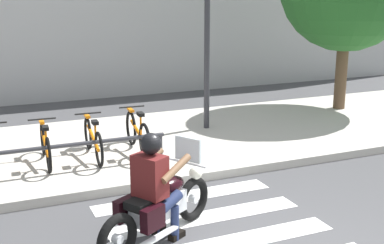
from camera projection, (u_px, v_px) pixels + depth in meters
sidewalk at (139, 145)px, 10.26m from camera, size 24.00×4.40×0.15m
crosswalk_stripe_3 at (232, 242)px, 6.45m from camera, size 2.80×0.40×0.01m
crosswalk_stripe_4 at (205, 217)px, 7.16m from camera, size 2.80×0.40×0.01m
crosswalk_stripe_5 at (183, 197)px, 7.87m from camera, size 2.80×0.40×0.01m
motorcycle at (159, 206)px, 6.42m from camera, size 1.85×1.13×1.20m
rider at (154, 180)px, 6.27m from camera, size 0.77×0.72×1.43m
bicycle_2 at (45, 145)px, 8.84m from camera, size 0.48×1.58×0.72m
bicycle_3 at (93, 139)px, 9.15m from camera, size 0.48×1.69×0.74m
bicycle_4 at (138, 133)px, 9.46m from camera, size 0.48×1.63×0.80m
bike_rack at (50, 149)px, 8.32m from camera, size 3.90×0.07×0.49m
street_lamp at (207, 15)px, 10.64m from camera, size 0.28×0.28×4.19m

